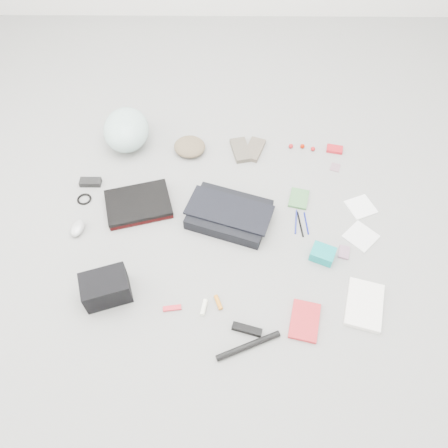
{
  "coord_description": "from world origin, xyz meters",
  "views": [
    {
      "loc": [
        0.01,
        -1.25,
        1.79
      ],
      "look_at": [
        0.0,
        0.0,
        0.05
      ],
      "focal_mm": 35.0,
      "sensor_mm": 36.0,
      "label": 1
    }
  ],
  "objects_px": {
    "laptop": "(138,203)",
    "book_red": "(305,321)",
    "accordion_wallet": "(323,254)",
    "bike_helmet": "(126,130)",
    "camera_bag": "(106,288)",
    "messenger_bag": "(229,215)"
  },
  "relations": [
    {
      "from": "laptop",
      "to": "book_red",
      "type": "relative_size",
      "value": 1.8
    },
    {
      "from": "bike_helmet",
      "to": "accordion_wallet",
      "type": "height_order",
      "value": "bike_helmet"
    },
    {
      "from": "messenger_bag",
      "to": "accordion_wallet",
      "type": "distance_m",
      "value": 0.5
    },
    {
      "from": "messenger_bag",
      "to": "book_red",
      "type": "bearing_deg",
      "value": -40.68
    },
    {
      "from": "laptop",
      "to": "camera_bag",
      "type": "relative_size",
      "value": 1.61
    },
    {
      "from": "messenger_bag",
      "to": "laptop",
      "type": "xyz_separation_m",
      "value": [
        -0.47,
        0.07,
        0.0
      ]
    },
    {
      "from": "bike_helmet",
      "to": "camera_bag",
      "type": "relative_size",
      "value": 1.58
    },
    {
      "from": "messenger_bag",
      "to": "laptop",
      "type": "height_order",
      "value": "messenger_bag"
    },
    {
      "from": "bike_helmet",
      "to": "book_red",
      "type": "height_order",
      "value": "bike_helmet"
    },
    {
      "from": "laptop",
      "to": "accordion_wallet",
      "type": "bearing_deg",
      "value": -33.43
    },
    {
      "from": "bike_helmet",
      "to": "book_red",
      "type": "bearing_deg",
      "value": -55.89
    },
    {
      "from": "camera_bag",
      "to": "accordion_wallet",
      "type": "xyz_separation_m",
      "value": [
        0.99,
        0.21,
        -0.04
      ]
    },
    {
      "from": "bike_helmet",
      "to": "camera_bag",
      "type": "xyz_separation_m",
      "value": [
        0.04,
        -0.98,
        -0.03
      ]
    },
    {
      "from": "laptop",
      "to": "accordion_wallet",
      "type": "distance_m",
      "value": 0.96
    },
    {
      "from": "accordion_wallet",
      "to": "bike_helmet",
      "type": "bearing_deg",
      "value": 166.54
    },
    {
      "from": "accordion_wallet",
      "to": "camera_bag",
      "type": "bearing_deg",
      "value": -144.64
    },
    {
      "from": "messenger_bag",
      "to": "accordion_wallet",
      "type": "height_order",
      "value": "messenger_bag"
    },
    {
      "from": "bike_helmet",
      "to": "camera_bag",
      "type": "height_order",
      "value": "bike_helmet"
    },
    {
      "from": "laptop",
      "to": "book_red",
      "type": "height_order",
      "value": "laptop"
    },
    {
      "from": "messenger_bag",
      "to": "book_red",
      "type": "height_order",
      "value": "messenger_bag"
    },
    {
      "from": "book_red",
      "to": "laptop",
      "type": "bearing_deg",
      "value": 154.9
    },
    {
      "from": "messenger_bag",
      "to": "laptop",
      "type": "relative_size",
      "value": 1.19
    }
  ]
}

